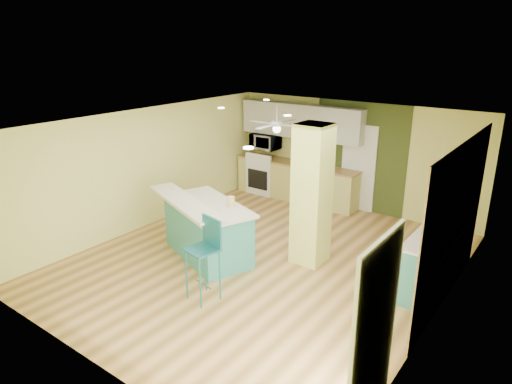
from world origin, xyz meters
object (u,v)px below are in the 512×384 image
(bar_stool, at_px, (206,246))
(fruit_bowl, at_px, (323,166))
(canister, at_px, (231,202))
(peninsula, at_px, (206,229))
(side_counter, at_px, (430,264))

(bar_stool, height_order, fruit_bowl, bar_stool)
(fruit_bowl, relative_size, canister, 1.52)
(fruit_bowl, bearing_deg, bar_stool, -82.95)
(bar_stool, relative_size, fruit_bowl, 4.81)
(peninsula, bearing_deg, bar_stool, -26.00)
(bar_stool, xyz_separation_m, canister, (-0.53, 1.24, 0.23))
(bar_stool, relative_size, side_counter, 0.90)
(side_counter, xyz_separation_m, fruit_bowl, (-3.27, 2.49, 0.50))
(peninsula, xyz_separation_m, bar_stool, (0.96, -1.04, 0.33))
(bar_stool, bearing_deg, fruit_bowl, 108.37)
(peninsula, height_order, canister, canister)
(fruit_bowl, bearing_deg, canister, -89.23)
(side_counter, height_order, fruit_bowl, fruit_bowl)
(bar_stool, xyz_separation_m, fruit_bowl, (-0.58, 4.69, 0.10))
(canister, bearing_deg, side_counter, 16.54)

